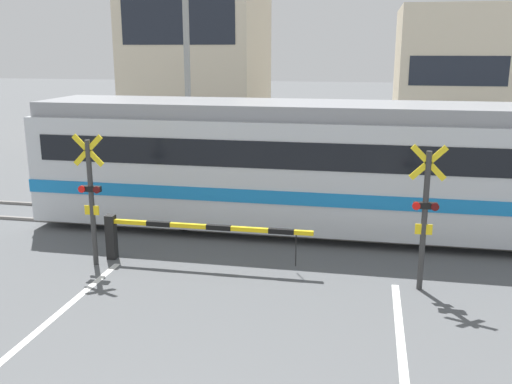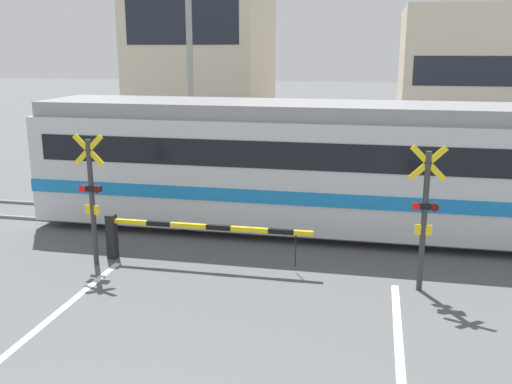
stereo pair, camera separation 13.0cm
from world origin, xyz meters
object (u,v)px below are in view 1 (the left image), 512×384
object	(u,v)px
crossing_signal_right	(425,212)
crossing_barrier_far	(352,177)
crossing_barrier_near	(168,232)
commuter_train	(442,168)
crossing_signal_left	(91,195)
pedestrian	(275,153)

from	to	relation	value
crossing_signal_right	crossing_barrier_far	bearing A→B (deg)	103.06
crossing_barrier_near	crossing_barrier_far	size ratio (longest dim) A/B	1.00
commuter_train	crossing_barrier_far	distance (m)	4.03
crossing_signal_left	pedestrian	size ratio (longest dim) A/B	1.85
commuter_train	crossing_barrier_near	distance (m)	6.73
crossing_signal_right	crossing_barrier_near	bearing A→B (deg)	175.61
crossing_barrier_near	commuter_train	bearing A→B (deg)	26.65
commuter_train	crossing_signal_left	bearing A→B (deg)	-155.63
crossing_barrier_near	crossing_signal_right	bearing A→B (deg)	-4.39
crossing_signal_left	commuter_train	bearing A→B (deg)	24.37
crossing_barrier_far	crossing_signal_right	xyz separation A→B (m)	(1.53, -6.60, 0.85)
crossing_signal_left	crossing_barrier_far	bearing A→B (deg)	51.41
commuter_train	crossing_signal_left	distance (m)	8.20
crossing_barrier_near	crossing_barrier_far	bearing A→B (deg)	58.91
crossing_barrier_far	crossing_barrier_near	bearing A→B (deg)	-121.09
crossing_barrier_far	crossing_signal_left	world-z (taller)	crossing_signal_left
commuter_train	crossing_barrier_far	size ratio (longest dim) A/B	4.48
commuter_train	crossing_signal_left	size ratio (longest dim) A/B	7.18
crossing_signal_left	crossing_barrier_near	bearing A→B (deg)	14.79
crossing_signal_right	pedestrian	distance (m)	10.38
pedestrian	commuter_train	bearing A→B (deg)	-49.71
crossing_barrier_near	crossing_signal_right	size ratio (longest dim) A/B	1.61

